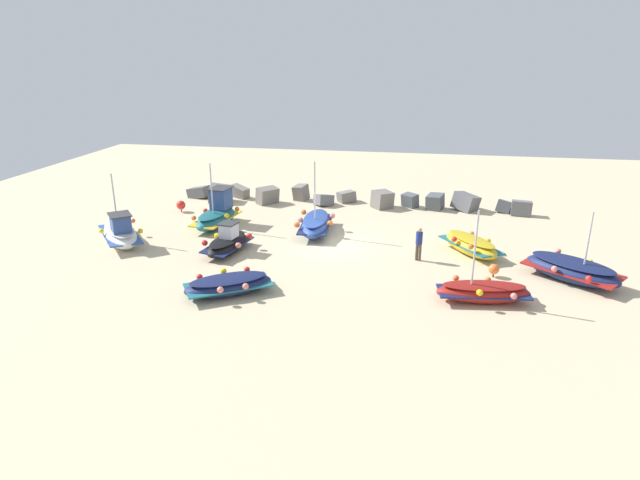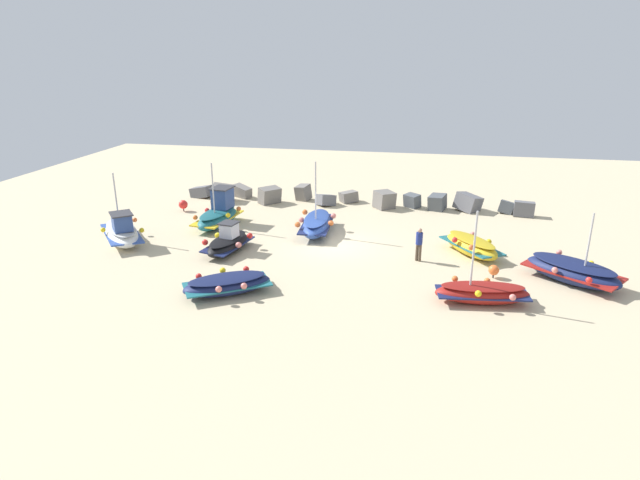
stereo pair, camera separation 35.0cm
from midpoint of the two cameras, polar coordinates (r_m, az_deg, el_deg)
ground_plane at (r=28.13m, az=1.79°, el=-0.50°), size 55.34×55.34×0.00m
fishing_boat_0 at (r=25.98m, az=25.48°, el=-3.00°), size 4.28×3.85×3.29m
fishing_boat_1 at (r=30.04m, az=-19.92°, el=0.80°), size 3.84×4.20×3.67m
fishing_boat_2 at (r=22.77m, az=-9.35°, el=-4.63°), size 3.90×3.23×0.81m
fishing_boat_3 at (r=29.80m, az=-0.02°, el=1.71°), size 2.11×4.16×4.08m
fishing_boat_4 at (r=27.34m, az=-9.32°, el=-0.28°), size 2.12×3.48×1.54m
fishing_boat_5 at (r=27.71m, az=16.06°, el=-0.57°), size 3.18×3.71×0.97m
fishing_boat_6 at (r=22.64m, az=17.20°, el=-5.35°), size 3.87×1.76×3.83m
fishing_boat_7 at (r=31.48m, az=-10.36°, el=2.68°), size 2.21×3.98×3.76m
person_walking at (r=26.11m, az=10.81°, el=-0.23°), size 0.32×0.32×1.66m
breakwater_rocks at (r=35.32m, az=3.08°, el=4.43°), size 22.56×2.87×1.40m
mooring_buoy_0 at (r=34.94m, az=-13.98°, el=3.66°), size 0.56×0.56×0.72m
mooring_buoy_1 at (r=25.20m, az=18.28°, el=-3.05°), size 0.47×0.47×0.61m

